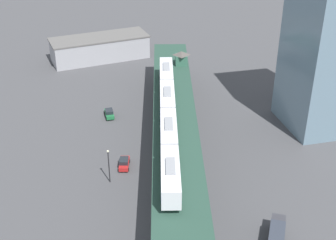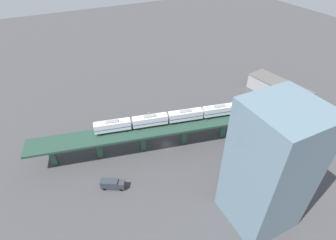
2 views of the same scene
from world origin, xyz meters
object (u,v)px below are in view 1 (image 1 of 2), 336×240
at_px(warehouse_building, 100,48).
at_px(subway_train, 168,115).
at_px(delivery_truck, 277,235).
at_px(signal_hut, 181,58).
at_px(street_car_green, 109,113).
at_px(street_lamp, 109,163).
at_px(street_car_red, 124,163).
at_px(office_tower, 332,48).

bearing_deg(warehouse_building, subway_train, -83.91).
height_order(subway_train, delivery_truck, subway_train).
relative_size(signal_hut, street_car_green, 0.87).
bearing_deg(street_lamp, delivery_truck, -43.71).
bearing_deg(street_lamp, street_car_red, 51.44).
relative_size(street_car_green, street_lamp, 0.64).
height_order(subway_train, street_lamp, subway_train).
relative_size(subway_train, warehouse_building, 1.65).
height_order(subway_train, street_car_green, subway_train).
distance_m(signal_hut, warehouse_building, 35.91).
height_order(delivery_truck, warehouse_building, warehouse_building).
bearing_deg(street_lamp, signal_hut, 55.09).
bearing_deg(subway_train, signal_hut, 70.41).
bearing_deg(subway_train, delivery_truck, -65.15).
relative_size(subway_train, street_car_green, 11.16).
xyz_separation_m(street_car_red, street_lamp, (-3.34, -4.19, 3.17)).
bearing_deg(subway_train, warehouse_building, 96.09).
distance_m(warehouse_building, office_tower, 68.83).
relative_size(street_car_green, warehouse_building, 0.15).
xyz_separation_m(street_car_green, delivery_truck, (19.77, -47.09, 0.82)).
xyz_separation_m(subway_train, street_lamp, (-11.62, -2.45, -7.20)).
relative_size(street_lamp, office_tower, 0.19).
height_order(signal_hut, delivery_truck, signal_hut).
bearing_deg(delivery_truck, warehouse_building, 101.84).
height_order(street_lamp, warehouse_building, street_lamp).
bearing_deg(street_car_red, warehouse_building, 88.14).
relative_size(warehouse_building, office_tower, 0.83).
bearing_deg(subway_train, office_tower, 13.20).
relative_size(street_car_red, street_lamp, 0.68).
height_order(street_car_red, warehouse_building, warehouse_building).
bearing_deg(office_tower, street_car_red, -171.26).
bearing_deg(street_car_red, delivery_truck, -53.13).
xyz_separation_m(signal_hut, street_lamp, (-21.93, -31.43, -6.46)).
xyz_separation_m(subway_train, street_car_green, (-8.50, 22.76, -10.37)).
bearing_deg(office_tower, delivery_truck, -128.12).
bearing_deg(subway_train, street_car_red, 168.17).
height_order(street_car_green, office_tower, office_tower).
relative_size(street_car_red, office_tower, 0.13).
bearing_deg(warehouse_building, street_car_red, -91.86).
xyz_separation_m(street_car_green, office_tower, (45.71, -14.03, 17.06)).
xyz_separation_m(delivery_truck, street_lamp, (-22.89, 21.89, 2.35)).
distance_m(subway_train, warehouse_building, 60.80).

